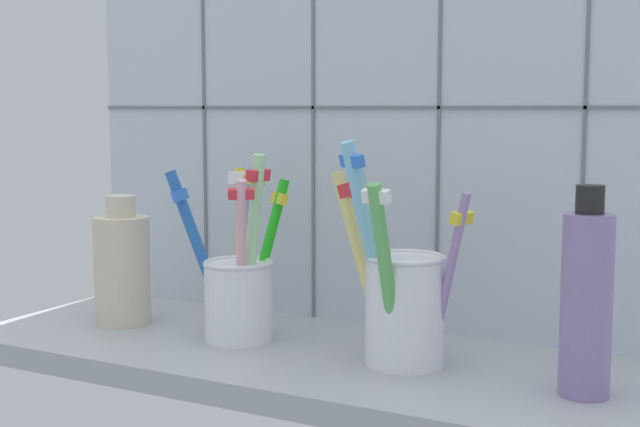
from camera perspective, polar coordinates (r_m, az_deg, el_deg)
name	(u,v)px	position (r cm, az deg, el deg)	size (l,w,h in cm)	color
counter_slab	(318,363)	(76.90, -0.16, -9.48)	(64.00, 22.00, 2.00)	#9EA3A8
tile_wall_back	(379,108)	(84.56, 3.76, 6.74)	(64.00, 2.20, 45.00)	silver
toothbrush_cup_left	(241,285)	(80.02, -5.05, -4.55)	(9.99, 8.60, 16.59)	white
toothbrush_cup_right	(401,297)	(72.27, 5.20, -5.31)	(12.31, 10.87, 18.07)	white
ceramic_vase	(121,267)	(87.21, -12.51, -3.36)	(5.30, 5.30, 12.27)	beige
soap_bottle	(586,301)	(66.43, 16.58, -5.35)	(3.64, 3.64, 15.13)	#8B71AC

